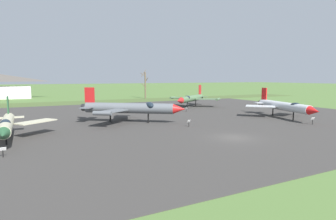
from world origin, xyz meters
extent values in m
plane|color=#4C6B33|center=(0.00, 0.00, 0.00)|extent=(600.00, 600.00, 0.00)
cube|color=#383533|center=(0.00, 17.75, 0.03)|extent=(76.36, 59.18, 0.05)
cube|color=#43582A|center=(0.00, 53.34, 0.03)|extent=(136.36, 12.00, 0.06)
cylinder|color=#565B60|center=(-7.07, 15.37, 2.22)|extent=(11.79, 9.16, 1.55)
cone|color=red|center=(-0.93, 10.91, 2.22)|extent=(2.24, 2.18, 1.43)
cylinder|color=black|center=(-12.76, 19.51, 2.22)|extent=(1.33, 1.38, 1.09)
ellipsoid|color=#19232D|center=(-4.54, 13.53, 2.65)|extent=(1.14, 2.15, 1.08)
cube|color=#565B60|center=(-10.16, 13.73, 2.11)|extent=(5.19, 4.65, 0.14)
cube|color=#565B60|center=(-6.46, 18.82, 2.11)|extent=(3.65, 5.21, 0.14)
cylinder|color=#565B60|center=(-11.86, 12.05, 2.11)|extent=(2.35, 1.93, 0.58)
cylinder|color=#565B60|center=(-5.39, 20.96, 2.11)|extent=(2.35, 1.93, 0.58)
cube|color=red|center=(-12.08, 19.01, 4.14)|extent=(1.35, 1.05, 2.28)
cube|color=#565B60|center=(-12.77, 17.74, 2.34)|extent=(2.49, 2.67, 0.14)
cube|color=#565B60|center=(-11.08, 20.06, 2.34)|extent=(2.49, 2.67, 0.14)
cylinder|color=black|center=(-4.68, 13.63, 0.72)|extent=(0.21, 0.21, 1.45)
cylinder|color=black|center=(-9.47, 17.11, 0.72)|extent=(0.21, 0.21, 1.45)
cylinder|color=black|center=(-0.98, 8.13, 0.35)|extent=(0.08, 0.08, 0.70)
cube|color=white|center=(-0.98, 8.13, 0.85)|extent=(0.48, 0.29, 0.34)
cylinder|color=#4C6B47|center=(13.27, 30.47, 1.98)|extent=(10.42, 8.23, 1.38)
cone|color=#B21E1E|center=(7.62, 26.28, 1.98)|extent=(2.45, 2.28, 1.27)
cylinder|color=black|center=(18.29, 34.19, 1.98)|extent=(1.18, 1.23, 0.97)
ellipsoid|color=#19232D|center=(11.17, 28.91, 2.36)|extent=(0.93, 1.75, 0.88)
cube|color=#4C6B47|center=(12.20, 33.71, 1.87)|extent=(3.49, 5.50, 0.13)
cube|color=#4C6B47|center=(16.06, 28.51, 1.87)|extent=(5.62, 4.62, 0.13)
cylinder|color=#4C6B47|center=(11.14, 36.08, 1.87)|extent=(2.08, 1.73, 0.52)
cylinder|color=#4C6B47|center=(18.03, 26.80, 1.87)|extent=(2.08, 1.73, 0.52)
cube|color=#B21E1E|center=(17.67, 33.74, 3.81)|extent=(1.22, 0.97, 2.29)
cube|color=#4C6B47|center=(16.90, 34.53, 2.08)|extent=(2.01, 2.09, 0.13)
cube|color=#4C6B47|center=(18.20, 32.76, 2.08)|extent=(2.01, 2.09, 0.13)
cylinder|color=black|center=(11.15, 28.90, 0.64)|extent=(0.18, 0.18, 1.29)
cylinder|color=black|center=(15.38, 32.03, 0.64)|extent=(0.18, 0.18, 1.29)
cylinder|color=black|center=(7.38, 22.97, 0.28)|extent=(0.08, 0.08, 0.55)
cube|color=white|center=(7.38, 22.97, 0.69)|extent=(0.59, 0.25, 0.28)
cylinder|color=silver|center=(17.43, 8.32, 2.03)|extent=(4.25, 12.26, 1.42)
cone|color=red|center=(15.78, 1.47, 2.03)|extent=(1.69, 2.08, 1.30)
cylinder|color=black|center=(18.93, 14.57, 2.03)|extent=(1.15, 0.99, 0.99)
ellipsoid|color=#19232D|center=(16.70, 5.29, 2.42)|extent=(1.00, 1.88, 0.94)
cube|color=silver|center=(14.88, 10.82, 1.92)|extent=(5.08, 5.12, 0.13)
cube|color=silver|center=(20.83, 9.39, 1.92)|extent=(5.26, 3.87, 0.13)
cube|color=red|center=(18.74, 13.79, 3.81)|extent=(0.51, 1.48, 2.15)
cube|color=silver|center=(17.68, 13.89, 2.14)|extent=(1.81, 1.65, 0.13)
cube|color=silver|center=(19.73, 13.40, 2.14)|extent=(1.81, 1.65, 0.13)
cylinder|color=black|center=(16.80, 5.70, 0.66)|extent=(0.19, 0.19, 1.32)
cylinder|color=black|center=(18.06, 10.95, 0.66)|extent=(0.19, 0.19, 1.32)
cylinder|color=black|center=(15.83, 1.68, 0.39)|extent=(0.08, 0.08, 0.79)
cube|color=white|center=(15.83, 1.68, 0.94)|extent=(0.64, 0.25, 0.33)
cylinder|color=#B7B293|center=(-22.62, 10.04, 1.78)|extent=(1.39, 10.80, 1.24)
cone|color=#234C2D|center=(-22.53, 3.82, 1.78)|extent=(1.17, 1.66, 1.14)
cylinder|color=black|center=(-22.70, 15.68, 1.78)|extent=(0.88, 0.70, 0.87)
ellipsoid|color=#19232D|center=(-22.59, 8.10, 2.13)|extent=(0.99, 1.85, 0.93)
cube|color=#B7B293|center=(-19.77, 11.21, 1.69)|extent=(4.75, 4.18, 0.12)
cube|color=#234C2D|center=(-22.69, 14.93, 3.44)|extent=(0.17, 1.42, 2.07)
cube|color=#B7B293|center=(-23.65, 14.83, 1.88)|extent=(1.45, 1.18, 0.12)
cube|color=#B7B293|center=(-21.72, 14.86, 1.88)|extent=(1.45, 1.18, 0.12)
cylinder|color=black|center=(-22.59, 7.67, 0.58)|extent=(0.17, 0.17, 1.16)
cylinder|color=black|center=(-22.65, 12.41, 0.58)|extent=(0.17, 0.17, 1.16)
cylinder|color=black|center=(-22.53, 2.70, 0.32)|extent=(0.08, 0.08, 0.64)
cube|color=white|center=(-22.53, 2.70, 0.78)|extent=(0.54, 0.21, 0.31)
cylinder|color=brown|center=(13.69, 59.94, 4.26)|extent=(0.46, 0.46, 8.51)
cylinder|color=brown|center=(14.22, 60.29, 5.98)|extent=(0.98, 1.33, 1.71)
cylinder|color=brown|center=(13.53, 60.82, 8.27)|extent=(1.92, 0.49, 2.32)
cylinder|color=brown|center=(12.96, 59.71, 4.49)|extent=(0.71, 1.63, 1.09)
cylinder|color=brown|center=(12.85, 59.35, 7.69)|extent=(1.38, 1.84, 1.36)
camera|label=1|loc=(-20.28, -23.73, 6.73)|focal=29.41mm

